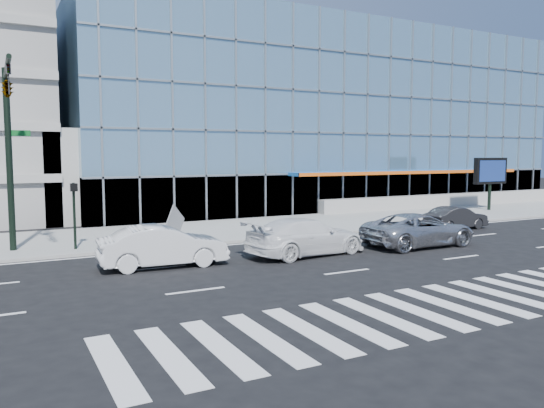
{
  "coord_description": "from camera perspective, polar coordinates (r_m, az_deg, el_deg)",
  "views": [
    {
      "loc": [
        -11.65,
        -20.06,
        4.42
      ],
      "look_at": [
        0.49,
        3.0,
        1.96
      ],
      "focal_mm": 35.0,
      "sensor_mm": 36.0,
      "label": 1
    }
  ],
  "objects": [
    {
      "name": "traffic_signal",
      "position": [
        24.7,
        -26.53,
        8.87
      ],
      "size": [
        1.14,
        5.74,
        8.0
      ],
      "color": "black",
      "rests_on": "sidewalk"
    },
    {
      "name": "retaining_wall",
      "position": [
        47.83,
        20.55,
        0.52
      ],
      "size": [
        30.0,
        0.8,
        1.0
      ],
      "primitive_type": "cube",
      "color": "gray",
      "rests_on": "sidewalk"
    },
    {
      "name": "theatre_building",
      "position": [
        52.81,
        1.35,
        8.73
      ],
      "size": [
        42.0,
        26.0,
        15.0
      ],
      "primitive_type": "cube",
      "color": "#73A2C0",
      "rests_on": "ground"
    },
    {
      "name": "white_sedan",
      "position": [
        21.31,
        -11.63,
        -4.46
      ],
      "size": [
        5.06,
        2.04,
        1.64
      ],
      "primitive_type": "imported",
      "rotation": [
        0.0,
        0.0,
        1.51
      ],
      "color": "silver",
      "rests_on": "ground"
    },
    {
      "name": "dark_sedan",
      "position": [
        33.05,
        19.17,
        -1.43
      ],
      "size": [
        4.1,
        1.53,
        1.34
      ],
      "primitive_type": "imported",
      "rotation": [
        0.0,
        0.0,
        1.6
      ],
      "color": "black",
      "rests_on": "ground"
    },
    {
      "name": "silver_suv",
      "position": [
        26.49,
        15.52,
        -2.68
      ],
      "size": [
        5.71,
        2.64,
        1.59
      ],
      "primitive_type": "imported",
      "rotation": [
        0.0,
        0.0,
        1.57
      ],
      "color": "silver",
      "rests_on": "ground"
    },
    {
      "name": "white_suv",
      "position": [
        23.33,
        3.68,
        -3.52
      ],
      "size": [
        5.84,
        2.88,
        1.63
      ],
      "primitive_type": "imported",
      "rotation": [
        0.0,
        0.0,
        1.68
      ],
      "color": "white",
      "rests_on": "ground"
    },
    {
      "name": "ped_signal_post",
      "position": [
        25.3,
        -20.51,
        -0.13
      ],
      "size": [
        0.3,
        0.33,
        3.0
      ],
      "color": "black",
      "rests_on": "sidewalk"
    },
    {
      "name": "marquee_sign",
      "position": [
        43.83,
        22.44,
        3.21
      ],
      "size": [
        3.2,
        0.43,
        4.0
      ],
      "color": "black",
      "rests_on": "sidewalk"
    },
    {
      "name": "tilted_panel",
      "position": [
        26.46,
        -10.4,
        -2.0
      ],
      "size": [
        1.39,
        1.27,
        1.83
      ],
      "primitive_type": "cube",
      "rotation": [
        0.0,
        0.67,
        0.74
      ],
      "color": "gray",
      "rests_on": "sidewalk"
    },
    {
      "name": "ground",
      "position": [
        23.61,
        2.34,
        -5.41
      ],
      "size": [
        160.0,
        160.0,
        0.0
      ],
      "primitive_type": "plane",
      "color": "black",
      "rests_on": "ground"
    },
    {
      "name": "ramp_block",
      "position": [
        38.5,
        -19.34,
        2.97
      ],
      "size": [
        6.0,
        8.0,
        6.0
      ],
      "primitive_type": "cube",
      "color": "gray",
      "rests_on": "ground"
    },
    {
      "name": "sidewalk",
      "position": [
        30.69,
        -5.18,
        -2.78
      ],
      "size": [
        120.0,
        8.0,
        0.15
      ],
      "primitive_type": "cube",
      "color": "gray",
      "rests_on": "ground"
    }
  ]
}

